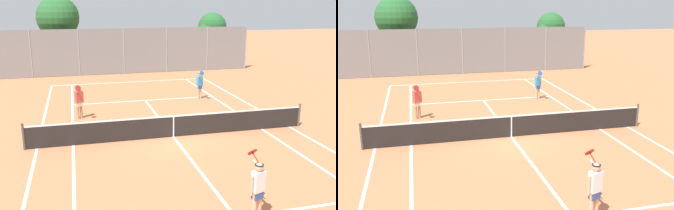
# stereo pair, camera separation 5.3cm
# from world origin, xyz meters

# --- Properties ---
(ground_plane) EXTENTS (120.00, 120.00, 0.00)m
(ground_plane) POSITION_xyz_m (0.00, 0.00, 0.00)
(ground_plane) COLOR #C67047
(court_line_markings) EXTENTS (11.10, 23.90, 0.01)m
(court_line_markings) POSITION_xyz_m (0.00, 0.00, 0.00)
(court_line_markings) COLOR white
(court_line_markings) RESTS_ON ground
(tennis_net) EXTENTS (12.00, 0.10, 1.07)m
(tennis_net) POSITION_xyz_m (0.00, 0.00, 0.51)
(tennis_net) COLOR #474C47
(tennis_net) RESTS_ON ground
(player_near_side) EXTENTS (0.50, 0.86, 1.77)m
(player_near_side) POSITION_xyz_m (0.46, -6.58, 0.93)
(player_near_side) COLOR #D8A884
(player_near_side) RESTS_ON ground
(player_far_left) EXTENTS (0.43, 0.90, 1.77)m
(player_far_left) POSITION_xyz_m (-3.78, 3.68, 0.93)
(player_far_left) COLOR tan
(player_far_left) RESTS_ON ground
(player_far_right) EXTENTS (0.48, 0.87, 1.77)m
(player_far_right) POSITION_xyz_m (3.17, 5.96, 0.93)
(player_far_right) COLOR #D8A884
(player_far_right) RESTS_ON ground
(loose_tennis_ball_0) EXTENTS (0.07, 0.07, 0.07)m
(loose_tennis_ball_0) POSITION_xyz_m (3.37, 7.02, 0.03)
(loose_tennis_ball_0) COLOR #D1DB33
(loose_tennis_ball_0) RESTS_ON ground
(loose_tennis_ball_1) EXTENTS (0.07, 0.07, 0.07)m
(loose_tennis_ball_1) POSITION_xyz_m (3.57, 5.43, 0.03)
(loose_tennis_ball_1) COLOR #D1DB33
(loose_tennis_ball_1) RESTS_ON ground
(loose_tennis_ball_2) EXTENTS (0.07, 0.07, 0.07)m
(loose_tennis_ball_2) POSITION_xyz_m (-1.94, 2.81, 0.03)
(loose_tennis_ball_2) COLOR #D1DB33
(loose_tennis_ball_2) RESTS_ON ground
(loose_tennis_ball_3) EXTENTS (0.07, 0.07, 0.07)m
(loose_tennis_ball_3) POSITION_xyz_m (-2.14, 7.13, 0.03)
(loose_tennis_ball_3) COLOR #D1DB33
(loose_tennis_ball_3) RESTS_ON ground
(loose_tennis_ball_4) EXTENTS (0.07, 0.07, 0.07)m
(loose_tennis_ball_4) POSITION_xyz_m (4.36, 10.45, 0.03)
(loose_tennis_ball_4) COLOR #D1DB33
(loose_tennis_ball_4) RESTS_ON ground
(loose_tennis_ball_5) EXTENTS (0.07, 0.07, 0.07)m
(loose_tennis_ball_5) POSITION_xyz_m (4.13, 7.47, 0.03)
(loose_tennis_ball_5) COLOR #D1DB33
(loose_tennis_ball_5) RESTS_ON ground
(back_fence) EXTENTS (21.07, 0.08, 3.62)m
(back_fence) POSITION_xyz_m (0.00, 15.26, 1.81)
(back_fence) COLOR gray
(back_fence) RESTS_ON ground
(tree_behind_left) EXTENTS (3.40, 3.40, 6.10)m
(tree_behind_left) POSITION_xyz_m (-4.89, 17.55, 4.28)
(tree_behind_left) COLOR brown
(tree_behind_left) RESTS_ON ground
(tree_behind_right) EXTENTS (2.80, 2.67, 4.70)m
(tree_behind_right) POSITION_xyz_m (8.66, 18.92, 3.28)
(tree_behind_right) COLOR brown
(tree_behind_right) RESTS_ON ground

